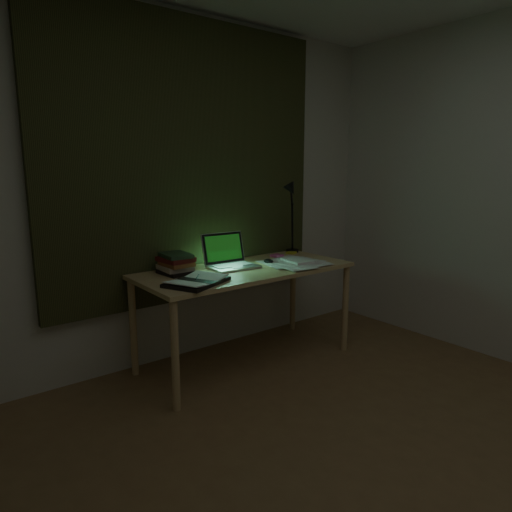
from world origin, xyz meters
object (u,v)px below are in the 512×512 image
at_px(loose_papers, 290,262).
at_px(book_stack, 175,263).
at_px(open_textbook, 197,281).
at_px(desk, 246,316).
at_px(laptop, 233,251).
at_px(desk_lamp, 293,219).

bearing_deg(loose_papers, book_stack, 164.41).
xyz_separation_m(open_textbook, book_stack, (0.03, 0.32, 0.06)).
bearing_deg(desk, laptop, 134.24).
distance_m(desk, laptop, 0.49).
height_order(desk, book_stack, book_stack).
relative_size(laptop, book_stack, 1.71).
distance_m(laptop, book_stack, 0.43).
xyz_separation_m(desk, book_stack, (-0.48, 0.16, 0.43)).
height_order(desk, loose_papers, loose_papers).
bearing_deg(loose_papers, laptop, 161.93).
bearing_deg(desk_lamp, loose_papers, -145.41).
relative_size(loose_papers, desk_lamp, 0.69).
bearing_deg(desk, book_stack, 161.50).
xyz_separation_m(desk, open_textbook, (-0.50, -0.16, 0.37)).
xyz_separation_m(desk, loose_papers, (0.36, -0.07, 0.37)).
xyz_separation_m(laptop, book_stack, (-0.41, 0.10, -0.05)).
height_order(laptop, open_textbook, laptop).
height_order(open_textbook, loose_papers, open_textbook).
bearing_deg(laptop, desk_lamp, 19.11).
xyz_separation_m(laptop, open_textbook, (-0.44, -0.23, -0.11)).
height_order(desk, open_textbook, open_textbook).
height_order(desk, desk_lamp, desk_lamp).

